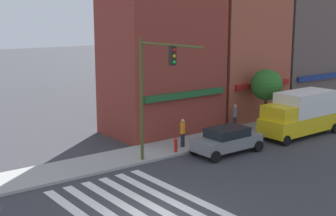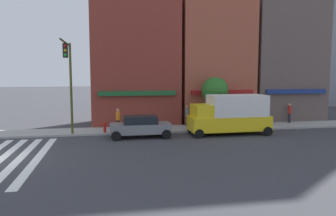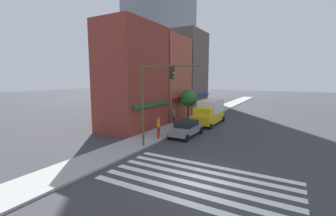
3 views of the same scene
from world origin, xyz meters
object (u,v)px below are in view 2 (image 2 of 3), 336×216
Objects in this scene: pedestrian_grey_coat at (187,115)px; pedestrian_red_jacket at (289,113)px; box_truck_yellow at (230,114)px; fire_hydrant at (105,127)px; sedan_grey at (140,126)px; street_tree at (215,91)px; pedestrian_orange_vest at (118,119)px; traffic_signal at (69,73)px.

pedestrian_grey_coat is 1.00× the size of pedestrian_red_jacket.
box_truck_yellow reaches higher than fire_hydrant.
sedan_grey is 7.57m from street_tree.
sedan_grey is 5.83m from pedestrian_grey_coat.
pedestrian_orange_vest is 1.30m from fire_hydrant.
pedestrian_orange_vest is at bearing 82.09° from pedestrian_red_jacket.
street_tree reaches higher than sedan_grey.
street_tree is at bearing 6.82° from fire_hydrant.
sedan_grey is at bearing -6.60° from traffic_signal.
pedestrian_orange_vest is 1.00× the size of pedestrian_red_jacket.
box_truck_yellow is 3.53× the size of pedestrian_grey_coat.
traffic_signal is 1.11× the size of box_truck_yellow.
traffic_signal reaches higher than pedestrian_grey_coat.
box_truck_yellow reaches higher than pedestrian_grey_coat.
pedestrian_orange_vest is 15.80m from pedestrian_red_jacket.
pedestrian_orange_vest is (-8.48, 2.33, -0.51)m from box_truck_yellow.
pedestrian_red_jacket is at bearing 14.55° from sedan_grey.
street_tree is at bearing 84.11° from pedestrian_red_jacket.
box_truck_yellow is at bearing 68.42° from pedestrian_grey_coat.
box_truck_yellow is (11.93, -0.58, -3.12)m from traffic_signal.
box_truck_yellow is 3.53× the size of pedestrian_red_jacket.
traffic_signal is 3.91× the size of pedestrian_grey_coat.
street_tree is at bearing 132.26° from pedestrian_orange_vest.
fire_hydrant is at bearing 83.90° from pedestrian_red_jacket.
box_truck_yellow reaches higher than sedan_grey.
pedestrian_grey_coat is 3.19m from street_tree.
pedestrian_grey_coat is at bearing 156.18° from street_tree.
pedestrian_grey_coat is at bearing 18.56° from traffic_signal.
sedan_grey is 2.49× the size of pedestrian_grey_coat.
street_tree reaches higher than box_truck_yellow.
fire_hydrant is (-2.58, 1.70, -0.23)m from sedan_grey.
pedestrian_red_jacket is 2.10× the size of fire_hydrant.
pedestrian_red_jacket is at bearing 26.33° from box_truck_yellow.
pedestrian_orange_vest is (-1.54, 2.33, 0.23)m from sedan_grey.
box_truck_yellow is 8.81m from pedestrian_orange_vest.
sedan_grey is 14.68m from pedestrian_red_jacket.
sedan_grey is at bearing -33.36° from fire_hydrant.
fire_hydrant is 9.63m from street_tree.
sedan_grey is 6.98m from box_truck_yellow.
traffic_signal is at bearing 86.31° from pedestrian_red_jacket.
street_tree reaches higher than pedestrian_orange_vest.
box_truck_yellow is at bearing -2.77° from traffic_signal.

